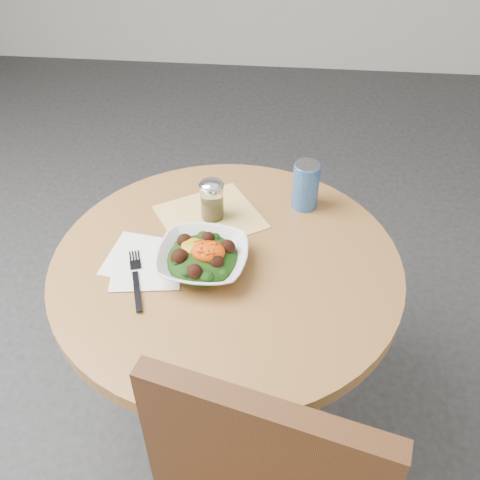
{
  "coord_description": "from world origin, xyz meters",
  "views": [
    {
      "loc": [
        0.13,
        -0.99,
        1.69
      ],
      "look_at": [
        0.03,
        0.01,
        0.81
      ],
      "focal_mm": 40.0,
      "sensor_mm": 36.0,
      "label": 1
    }
  ],
  "objects": [
    {
      "name": "ground",
      "position": [
        0.0,
        0.0,
        0.0
      ],
      "size": [
        6.0,
        6.0,
        0.0
      ],
      "primitive_type": "plane",
      "color": "#2A2A2C",
      "rests_on": "ground"
    },
    {
      "name": "table",
      "position": [
        0.0,
        0.0,
        0.55
      ],
      "size": [
        0.9,
        0.9,
        0.75
      ],
      "color": "black",
      "rests_on": "ground"
    },
    {
      "name": "cloth_napkin",
      "position": [
        -0.07,
        0.17,
        0.75
      ],
      "size": [
        0.35,
        0.34,
        0.0
      ],
      "primitive_type": "cube",
      "rotation": [
        0.0,
        0.0,
        0.57
      ],
      "color": "#E8A10C",
      "rests_on": "table"
    },
    {
      "name": "paper_napkins",
      "position": [
        -0.21,
        -0.03,
        0.75
      ],
      "size": [
        0.22,
        0.23,
        0.0
      ],
      "color": "white",
      "rests_on": "table"
    },
    {
      "name": "salad_bowl",
      "position": [
        -0.05,
        -0.03,
        0.78
      ],
      "size": [
        0.24,
        0.24,
        0.08
      ],
      "color": "white",
      "rests_on": "table"
    },
    {
      "name": "fork",
      "position": [
        -0.21,
        -0.09,
        0.76
      ],
      "size": [
        0.08,
        0.21,
        0.0
      ],
      "color": "black",
      "rests_on": "table"
    },
    {
      "name": "spice_shaker",
      "position": [
        -0.06,
        0.17,
        0.81
      ],
      "size": [
        0.07,
        0.07,
        0.12
      ],
      "color": "silver",
      "rests_on": "table"
    },
    {
      "name": "beverage_can",
      "position": [
        0.2,
        0.25,
        0.82
      ],
      "size": [
        0.07,
        0.07,
        0.14
      ],
      "color": "#0D3799",
      "rests_on": "table"
    }
  ]
}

